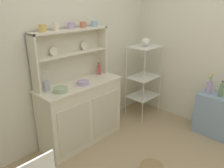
# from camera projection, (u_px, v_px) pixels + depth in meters

# --- Properties ---
(wall_back) EXTENTS (3.84, 0.05, 2.50)m
(wall_back) POSITION_uv_depth(u_px,v_px,m) (64.00, 50.00, 2.91)
(wall_back) COLOR silver
(wall_back) RESTS_ON ground
(hutch_cabinet) EXTENTS (1.15, 0.45, 0.86)m
(hutch_cabinet) POSITION_uv_depth(u_px,v_px,m) (81.00, 112.00, 3.04)
(hutch_cabinet) COLOR silver
(hutch_cabinet) RESTS_ON ground
(hutch_shelf_unit) EXTENTS (1.08, 0.18, 0.67)m
(hutch_shelf_unit) POSITION_uv_depth(u_px,v_px,m) (70.00, 51.00, 2.86)
(hutch_shelf_unit) COLOR beige
(hutch_shelf_unit) RESTS_ON hutch_cabinet
(bakers_rack) EXTENTS (0.49, 0.37, 1.19)m
(bakers_rack) POSITION_uv_depth(u_px,v_px,m) (144.00, 73.00, 3.64)
(bakers_rack) COLOR silver
(bakers_rack) RESTS_ON ground
(side_shelf_blue) EXTENTS (0.28, 0.48, 0.61)m
(side_shelf_blue) POSITION_uv_depth(u_px,v_px,m) (213.00, 115.00, 3.23)
(side_shelf_blue) COLOR #849EBC
(side_shelf_blue) RESTS_ON ground
(cup_gold_0) EXTENTS (0.10, 0.08, 0.08)m
(cup_gold_0) POSITION_uv_depth(u_px,v_px,m) (43.00, 28.00, 2.47)
(cup_gold_0) COLOR #DBB760
(cup_gold_0) RESTS_ON hutch_shelf_unit
(cup_cream_1) EXTENTS (0.08, 0.07, 0.09)m
(cup_cream_1) POSITION_uv_depth(u_px,v_px,m) (56.00, 26.00, 2.58)
(cup_cream_1) COLOR silver
(cup_cream_1) RESTS_ON hutch_shelf_unit
(cup_lilac_2) EXTENTS (0.10, 0.08, 0.08)m
(cup_lilac_2) POSITION_uv_depth(u_px,v_px,m) (71.00, 26.00, 2.73)
(cup_lilac_2) COLOR #B79ECC
(cup_lilac_2) RESTS_ON hutch_shelf_unit
(cup_terracotta_3) EXTENTS (0.09, 0.08, 0.08)m
(cup_terracotta_3) POSITION_uv_depth(u_px,v_px,m) (83.00, 25.00, 2.86)
(cup_terracotta_3) COLOR #C67556
(cup_terracotta_3) RESTS_ON hutch_shelf_unit
(cup_sky_4) EXTENTS (0.09, 0.08, 0.08)m
(cup_sky_4) POSITION_uv_depth(u_px,v_px,m) (94.00, 24.00, 2.99)
(cup_sky_4) COLOR #8EB2D1
(cup_sky_4) RESTS_ON hutch_shelf_unit
(bowl_mixing_large) EXTENTS (0.17, 0.17, 0.05)m
(bowl_mixing_large) POSITION_uv_depth(u_px,v_px,m) (60.00, 90.00, 2.61)
(bowl_mixing_large) COLOR #9EB78E
(bowl_mixing_large) RESTS_ON hutch_cabinet
(bowl_floral_medium) EXTENTS (0.15, 0.15, 0.05)m
(bowl_floral_medium) POSITION_uv_depth(u_px,v_px,m) (83.00, 83.00, 2.84)
(bowl_floral_medium) COLOR #B79ECC
(bowl_floral_medium) RESTS_ON hutch_cabinet
(jam_bottle) EXTENTS (0.05, 0.05, 0.18)m
(jam_bottle) POSITION_uv_depth(u_px,v_px,m) (99.00, 70.00, 3.21)
(jam_bottle) COLOR #B74C47
(jam_bottle) RESTS_ON hutch_cabinet
(utensil_jar) EXTENTS (0.08, 0.08, 0.25)m
(utensil_jar) POSITION_uv_depth(u_px,v_px,m) (46.00, 86.00, 2.63)
(utensil_jar) COLOR #B2B7C6
(utensil_jar) RESTS_ON hutch_cabinet
(porcelain_teapot) EXTENTS (0.22, 0.13, 0.15)m
(porcelain_teapot) POSITION_uv_depth(u_px,v_px,m) (146.00, 42.00, 3.47)
(porcelain_teapot) COLOR white
(porcelain_teapot) RESTS_ON bakers_rack
(flower_vase) EXTENTS (0.08, 0.08, 0.32)m
(flower_vase) POSITION_uv_depth(u_px,v_px,m) (209.00, 86.00, 3.16)
(flower_vase) COLOR #B79ECC
(flower_vase) RESTS_ON side_shelf_blue
(oil_bottle) EXTENTS (0.06, 0.06, 0.23)m
(oil_bottle) POSITION_uv_depth(u_px,v_px,m) (221.00, 90.00, 3.06)
(oil_bottle) COLOR #6B8C60
(oil_bottle) RESTS_ON side_shelf_blue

